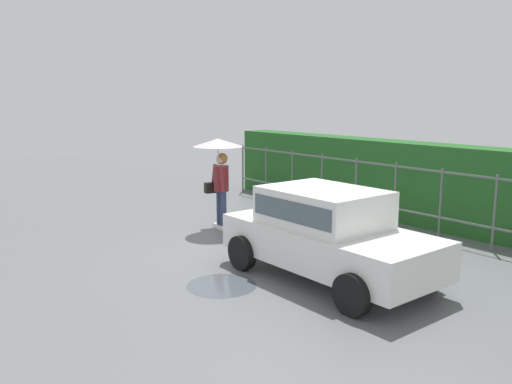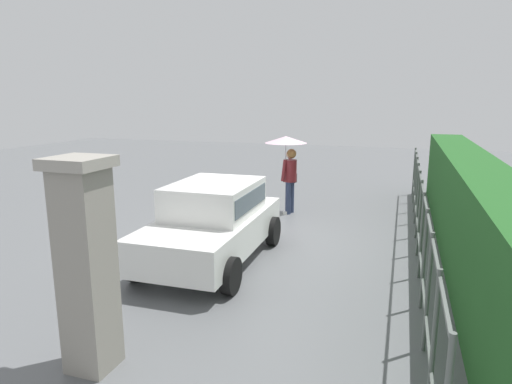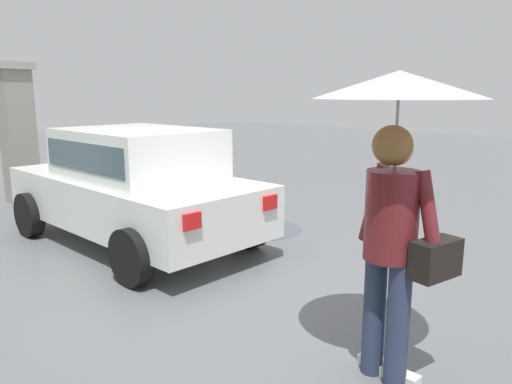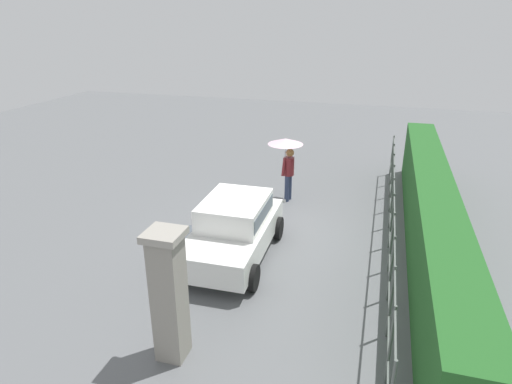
{
  "view_description": "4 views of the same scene",
  "coord_description": "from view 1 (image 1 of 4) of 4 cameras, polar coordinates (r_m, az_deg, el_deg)",
  "views": [
    {
      "loc": [
        7.21,
        -6.35,
        2.92
      ],
      "look_at": [
        -0.76,
        -0.23,
        1.12
      ],
      "focal_mm": 36.66,
      "sensor_mm": 36.0,
      "label": 1
    },
    {
      "loc": [
        8.68,
        2.89,
        3.01
      ],
      "look_at": [
        -0.19,
        -0.05,
        1.03
      ],
      "focal_mm": 31.1,
      "sensor_mm": 36.0,
      "label": 2
    },
    {
      "loc": [
        -4.0,
        2.89,
        1.92
      ],
      "look_at": [
        -0.94,
        -0.25,
        1.02
      ],
      "focal_mm": 34.19,
      "sensor_mm": 36.0,
      "label": 3
    },
    {
      "loc": [
        10.47,
        2.8,
        5.55
      ],
      "look_at": [
        -0.41,
        -0.34,
        1.04
      ],
      "focal_mm": 31.04,
      "sensor_mm": 36.0,
      "label": 4
    }
  ],
  "objects": [
    {
      "name": "ground_plane",
      "position": [
        10.04,
        3.7,
        -6.8
      ],
      "size": [
        40.0,
        40.0,
        0.0
      ],
      "primitive_type": "plane",
      "color": "slate"
    },
    {
      "name": "hedge_row",
      "position": [
        12.98,
        17.35,
        0.94
      ],
      "size": [
        12.77,
        0.9,
        1.9
      ],
      "primitive_type": "cube",
      "color": "#235B23",
      "rests_on": "ground"
    },
    {
      "name": "fence_section",
      "position": [
        12.29,
        14.92,
        -0.02
      ],
      "size": [
        11.82,
        0.05,
        1.5
      ],
      "color": "#59605B",
      "rests_on": "ground"
    },
    {
      "name": "car",
      "position": [
        8.62,
        7.72,
        -4.16
      ],
      "size": [
        3.76,
        1.9,
        1.48
      ],
      "rotation": [
        0.0,
        0.0,
        0.01
      ],
      "color": "white",
      "rests_on": "ground"
    },
    {
      "name": "pedestrian",
      "position": [
        11.7,
        -4.06,
        3.4
      ],
      "size": [
        1.1,
        1.1,
        2.06
      ],
      "rotation": [
        0.0,
        0.0,
        -1.76
      ],
      "color": "#2D3856",
      "rests_on": "ground"
    },
    {
      "name": "puddle_near",
      "position": [
        8.44,
        -3.78,
        -10.12
      ],
      "size": [
        1.12,
        1.12,
        0.0
      ],
      "primitive_type": "cylinder",
      "color": "#4C545B",
      "rests_on": "ground"
    }
  ]
}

